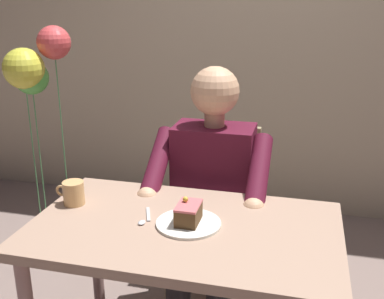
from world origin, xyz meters
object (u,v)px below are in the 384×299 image
(balloon_display, at_px, (37,85))
(chair, at_px, (217,209))
(cake_slice, at_px, (188,213))
(dessert_spoon, at_px, (145,219))
(seated_person, at_px, (210,196))
(dining_table, at_px, (184,248))
(coffee_cup, at_px, (73,193))

(balloon_display, bearing_deg, chair, 168.74)
(cake_slice, bearing_deg, balloon_display, -37.41)
(cake_slice, bearing_deg, dessert_spoon, 0.59)
(seated_person, relative_size, balloon_display, 0.90)
(dining_table, xyz_separation_m, balloon_display, (1.07, -0.84, 0.39))
(dining_table, bearing_deg, balloon_display, -38.01)
(coffee_cup, xyz_separation_m, dessert_spoon, (-0.31, 0.06, -0.04))
(dining_table, relative_size, seated_person, 0.91)
(seated_person, xyz_separation_m, coffee_cup, (0.46, 0.39, 0.13))
(chair, bearing_deg, dining_table, 90.00)
(dining_table, distance_m, coffee_cup, 0.49)
(seated_person, bearing_deg, cake_slice, 91.95)
(seated_person, xyz_separation_m, dessert_spoon, (0.15, 0.45, 0.09))
(seated_person, height_order, dessert_spoon, seated_person)
(cake_slice, xyz_separation_m, coffee_cup, (0.48, -0.06, 0.00))
(balloon_display, bearing_deg, dessert_spoon, 137.96)
(cake_slice, relative_size, coffee_cup, 0.99)
(dining_table, height_order, dessert_spoon, dessert_spoon)
(coffee_cup, bearing_deg, seated_person, -139.98)
(dining_table, relative_size, chair, 1.24)
(dessert_spoon, relative_size, balloon_display, 0.11)
(dining_table, distance_m, cake_slice, 0.14)
(chair, distance_m, balloon_display, 1.22)
(dessert_spoon, bearing_deg, seated_person, -108.30)
(chair, xyz_separation_m, cake_slice, (-0.02, 0.62, 0.28))
(chair, distance_m, seated_person, 0.23)
(seated_person, bearing_deg, chair, -90.00)
(chair, bearing_deg, seated_person, 90.00)
(cake_slice, xyz_separation_m, balloon_display, (1.09, -0.83, 0.26))
(dining_table, xyz_separation_m, dessert_spoon, (0.15, -0.00, 0.10))
(dessert_spoon, bearing_deg, cake_slice, -179.41)
(chair, bearing_deg, coffee_cup, 50.52)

